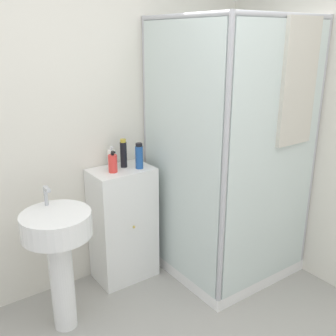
{
  "coord_description": "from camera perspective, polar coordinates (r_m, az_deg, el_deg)",
  "views": [
    {
      "loc": [
        -0.89,
        -0.95,
        1.85
      ],
      "look_at": [
        0.57,
        1.11,
        1.0
      ],
      "focal_mm": 42.0,
      "sensor_mm": 36.0,
      "label": 1
    }
  ],
  "objects": [
    {
      "name": "lotion_bottle_white",
      "position": [
        2.97,
        -8.21,
        1.41
      ],
      "size": [
        0.06,
        0.06,
        0.16
      ],
      "color": "white",
      "rests_on": "vanity_cabinet"
    },
    {
      "name": "shampoo_bottle_tall_black",
      "position": [
        2.95,
        -6.48,
        2.09
      ],
      "size": [
        0.05,
        0.05,
        0.22
      ],
      "color": "black",
      "rests_on": "vanity_cabinet"
    },
    {
      "name": "shampoo_bottle_blue",
      "position": [
        2.92,
        -4.21,
        1.72
      ],
      "size": [
        0.06,
        0.06,
        0.19
      ],
      "color": "#1E4C93",
      "rests_on": "vanity_cabinet"
    },
    {
      "name": "soap_dispenser",
      "position": [
        2.86,
        -8.02,
        0.68
      ],
      "size": [
        0.07,
        0.07,
        0.16
      ],
      "color": "red",
      "rests_on": "vanity_cabinet"
    },
    {
      "name": "vanity_cabinet",
      "position": [
        3.12,
        -6.52,
        -8.11
      ],
      "size": [
        0.46,
        0.33,
        0.91
      ],
      "color": "white",
      "rests_on": "ground_plane"
    },
    {
      "name": "wall_back",
      "position": [
        2.86,
        -16.42,
        5.74
      ],
      "size": [
        6.4,
        0.06,
        2.5
      ],
      "primitive_type": "cube",
      "color": "silver",
      "rests_on": "ground_plane"
    },
    {
      "name": "shower_enclosure",
      "position": [
        3.18,
        8.57,
        -6.1
      ],
      "size": [
        0.95,
        0.98,
        1.99
      ],
      "color": "white",
      "rests_on": "ground_plane"
    },
    {
      "name": "sink",
      "position": [
        2.6,
        -15.61,
        -10.78
      ],
      "size": [
        0.43,
        0.43,
        0.96
      ],
      "color": "white",
      "rests_on": "ground_plane"
    }
  ]
}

